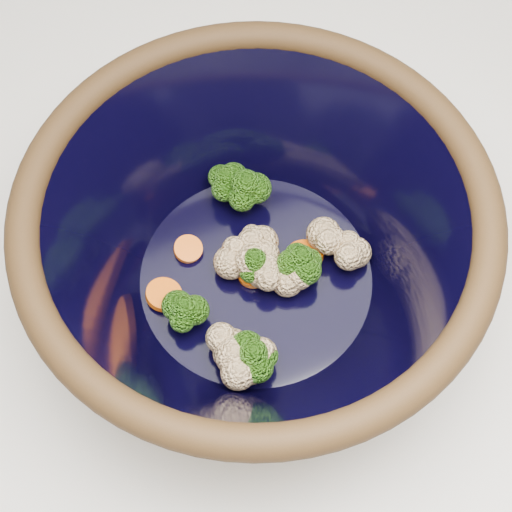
# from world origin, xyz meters

# --- Properties ---
(ground) EXTENTS (3.00, 3.00, 0.00)m
(ground) POSITION_xyz_m (0.00, 0.00, 0.00)
(ground) COLOR #9E7A54
(ground) RESTS_ON ground
(counter) EXTENTS (1.20, 1.20, 0.90)m
(counter) POSITION_xyz_m (0.00, 0.00, 0.45)
(counter) COLOR white
(counter) RESTS_ON ground
(mixing_bowl) EXTENTS (0.43, 0.43, 0.16)m
(mixing_bowl) POSITION_xyz_m (-0.09, 0.10, 0.99)
(mixing_bowl) COLOR black
(mixing_bowl) RESTS_ON counter
(vegetable_pile) EXTENTS (0.20, 0.20, 0.05)m
(vegetable_pile) POSITION_xyz_m (-0.09, 0.09, 0.96)
(vegetable_pile) COLOR #608442
(vegetable_pile) RESTS_ON mixing_bowl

